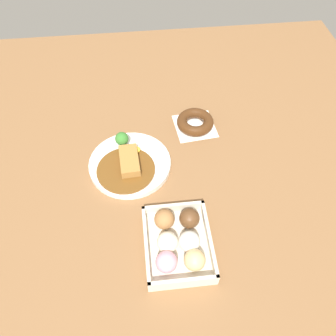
% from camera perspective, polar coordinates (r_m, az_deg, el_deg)
% --- Properties ---
extents(ground_plane, '(1.60, 1.60, 0.00)m').
position_cam_1_polar(ground_plane, '(0.98, -1.82, -2.52)').
color(ground_plane, brown).
extents(curry_plate, '(0.24, 0.24, 0.07)m').
position_cam_1_polar(curry_plate, '(1.01, -6.42, 0.83)').
color(curry_plate, white).
rests_on(curry_plate, ground_plane).
extents(donut_box, '(0.20, 0.16, 0.06)m').
position_cam_1_polar(donut_box, '(0.85, 1.74, -12.10)').
color(donut_box, beige).
rests_on(donut_box, ground_plane).
extents(chocolate_ring_donut, '(0.14, 0.14, 0.04)m').
position_cam_1_polar(chocolate_ring_donut, '(1.11, 4.50, 7.52)').
color(chocolate_ring_donut, white).
rests_on(chocolate_ring_donut, ground_plane).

